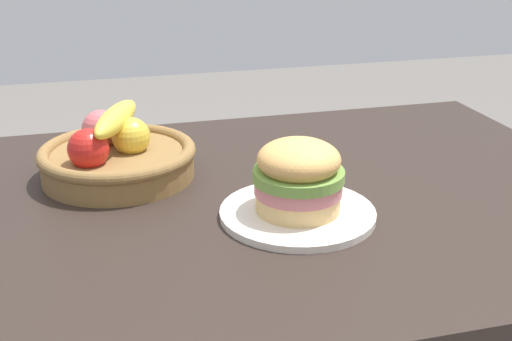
{
  "coord_description": "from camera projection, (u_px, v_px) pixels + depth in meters",
  "views": [
    {
      "loc": [
        -0.23,
        -1.03,
        1.23
      ],
      "look_at": [
        0.03,
        -0.03,
        0.81
      ],
      "focal_mm": 46.76,
      "sensor_mm": 36.0,
      "label": 1
    }
  ],
  "objects": [
    {
      "name": "fruit_basket",
      "position": [
        116.0,
        155.0,
        1.23
      ],
      "size": [
        0.29,
        0.29,
        0.14
      ],
      "color": "olive",
      "rests_on": "dining_table"
    },
    {
      "name": "sandwich",
      "position": [
        298.0,
        176.0,
        1.06
      ],
      "size": [
        0.15,
        0.15,
        0.12
      ],
      "color": "#E5BC75",
      "rests_on": "plate"
    },
    {
      "name": "dining_table",
      "position": [
        233.0,
        250.0,
        1.19
      ],
      "size": [
        1.4,
        0.9,
        0.75
      ],
      "color": "#2D231E",
      "rests_on": "ground_plane"
    },
    {
      "name": "plate",
      "position": [
        298.0,
        213.0,
        1.09
      ],
      "size": [
        0.25,
        0.25,
        0.01
      ],
      "primitive_type": "cylinder",
      "color": "silver",
      "rests_on": "dining_table"
    }
  ]
}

